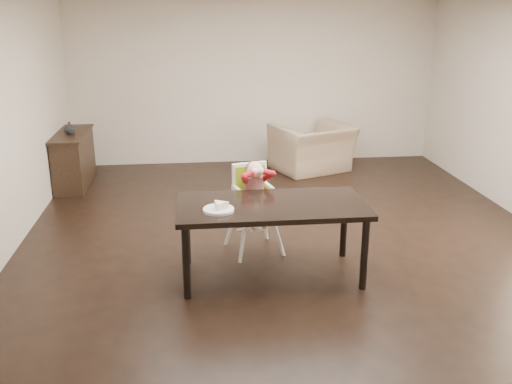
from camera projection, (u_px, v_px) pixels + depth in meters
ground at (288, 240)px, 6.47m from camera, size 7.00×7.00×0.00m
room_walls at (291, 75)px, 5.89m from camera, size 6.02×7.02×2.71m
dining_table at (272, 211)px, 5.43m from camera, size 1.80×0.90×0.75m
high_chair at (253, 188)px, 6.01m from camera, size 0.51×0.51×1.00m
plate at (219, 208)px, 5.21m from camera, size 0.33×0.33×0.08m
armchair at (312, 140)px, 9.05m from camera, size 1.33×1.10×0.99m
sideboard at (74, 159)px, 8.33m from camera, size 0.44×1.26×0.79m
vase at (70, 128)px, 8.11m from camera, size 0.18×0.18×0.17m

